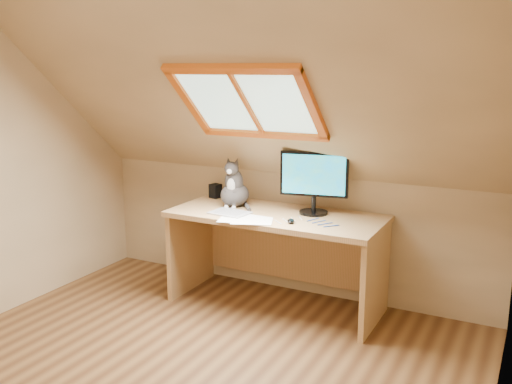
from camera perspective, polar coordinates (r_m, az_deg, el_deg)
The scene contains 9 objects.
room_shell at distance 3.06m, azimuth -10.88°, elevation 4.07°, with size 3.52×3.52×2.41m.
desk at distance 4.52m, azimuth 2.40°, elevation -4.77°, with size 1.65×0.72×0.75m.
monitor at distance 4.35m, azimuth 5.83°, elevation 1.34°, with size 0.52×0.22×0.48m.
cat at distance 4.59m, azimuth -2.19°, elevation 0.32°, with size 0.25×0.29×0.41m.
desk_speaker at distance 4.92m, azimuth -4.08°, elevation 0.11°, with size 0.08×0.08×0.12m, color black.
graphics_tablet at distance 4.40m, azimuth -2.63°, elevation -2.10°, with size 0.29×0.21×0.01m, color #B2B2B7.
mouse at distance 4.14m, azimuth 3.50°, elevation -2.91°, with size 0.05×0.09×0.03m, color black.
papers at distance 4.24m, azimuth -1.40°, elevation -2.68°, with size 0.35×0.30×0.01m.
cables at distance 4.17m, azimuth 5.31°, elevation -2.98°, with size 0.51×0.26×0.01m.
Camera 1 is at (1.87, -2.48, 1.87)m, focal length 40.00 mm.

